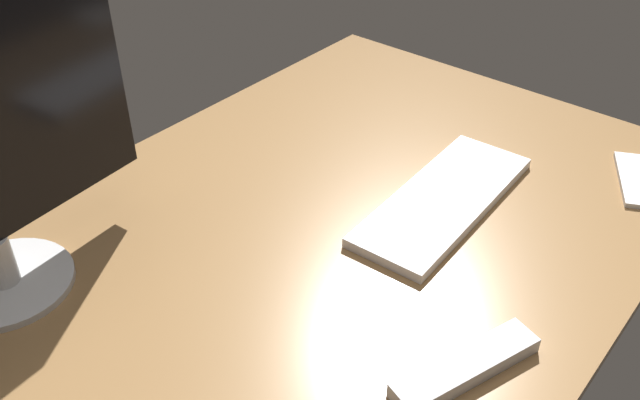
# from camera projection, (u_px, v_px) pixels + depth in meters

# --- Properties ---
(desk) EXTENTS (1.40, 0.84, 0.02)m
(desk) POSITION_uv_depth(u_px,v_px,m) (290.00, 263.00, 1.00)
(desk) COLOR olive
(desk) RESTS_ON ground
(keyboard) EXTENTS (0.37, 0.15, 0.02)m
(keyboard) POSITION_uv_depth(u_px,v_px,m) (444.00, 200.00, 1.10)
(keyboard) COLOR white
(keyboard) RESTS_ON desk
(tv_remote) EXTENTS (0.20, 0.11, 0.02)m
(tv_remote) POSITION_uv_depth(u_px,v_px,m) (466.00, 367.00, 0.82)
(tv_remote) COLOR #B7B7BC
(tv_remote) RESTS_ON desk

